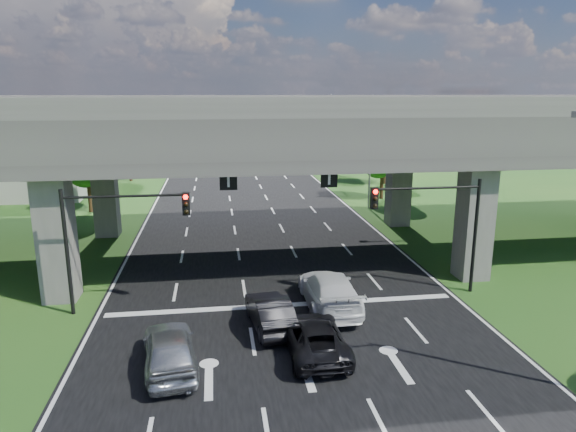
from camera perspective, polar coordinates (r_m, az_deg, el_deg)
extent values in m
plane|color=#1F4D19|center=(22.45, 0.75, -13.48)|extent=(160.00, 160.00, 0.00)
cube|color=black|center=(31.60, -2.06, -5.24)|extent=(18.00, 120.00, 0.03)
cube|color=#393734|center=(31.97, -2.57, 9.62)|extent=(80.00, 15.00, 2.00)
cube|color=#63605B|center=(24.70, -0.92, 11.93)|extent=(80.00, 0.50, 1.00)
cube|color=#63605B|center=(39.12, -3.67, 12.54)|extent=(80.00, 0.50, 1.00)
cube|color=#63605B|center=(27.75, -24.39, -1.65)|extent=(1.60, 1.60, 7.00)
cube|color=#63605B|center=(39.14, -19.66, 2.93)|extent=(1.60, 1.60, 7.00)
cube|color=#63605B|center=(30.12, 20.05, -0.12)|extent=(1.60, 1.60, 7.00)
cube|color=#63605B|center=(40.85, 12.22, 3.84)|extent=(1.60, 1.60, 7.00)
cube|color=black|center=(25.11, -6.64, 3.84)|extent=(0.85, 0.06, 0.85)
cube|color=black|center=(25.72, 4.59, 4.12)|extent=(0.85, 0.06, 0.85)
cylinder|color=black|center=(28.07, 20.05, -2.15)|extent=(0.18, 0.18, 6.00)
cylinder|color=black|center=(26.32, 15.21, 3.01)|extent=(5.50, 0.12, 0.12)
cube|color=black|center=(25.27, 9.57, 1.95)|extent=(0.35, 0.28, 1.05)
sphere|color=#FF0C05|center=(25.05, 9.71, 2.66)|extent=(0.22, 0.22, 0.22)
cylinder|color=black|center=(25.76, -23.34, -3.83)|extent=(0.18, 0.18, 6.00)
cylinder|color=black|center=(24.54, -17.70, 2.10)|extent=(5.50, 0.12, 0.12)
cube|color=black|center=(24.13, -11.26, 1.33)|extent=(0.35, 0.28, 1.05)
sphere|color=#FF0C05|center=(23.91, -11.32, 2.07)|extent=(0.22, 0.22, 0.22)
cylinder|color=gray|center=(46.11, 9.15, 6.95)|extent=(0.16, 0.16, 10.00)
cylinder|color=gray|center=(45.39, 7.52, 12.85)|extent=(3.00, 0.10, 0.10)
cube|color=gray|center=(45.02, 5.63, 12.77)|extent=(0.60, 0.25, 0.18)
cylinder|color=gray|center=(61.50, 4.73, 8.71)|extent=(0.16, 0.16, 10.00)
cylinder|color=gray|center=(60.96, 3.41, 13.11)|extent=(3.00, 0.10, 0.10)
cube|color=gray|center=(60.68, 1.98, 13.03)|extent=(0.60, 0.25, 0.18)
cylinder|color=black|center=(47.80, -21.18, 2.36)|extent=(0.36, 0.36, 3.30)
sphere|color=#175416|center=(47.35, -21.49, 5.92)|extent=(4.50, 4.50, 4.50)
sphere|color=#175416|center=(46.83, -21.24, 7.54)|extent=(3.60, 3.60, 3.60)
sphere|color=#175416|center=(47.92, -21.64, 4.90)|extent=(3.30, 3.30, 3.30)
cylinder|color=black|center=(56.20, -22.38, 3.59)|extent=(0.36, 0.36, 2.86)
sphere|color=#175416|center=(55.85, -22.62, 6.22)|extent=(3.90, 3.90, 3.90)
sphere|color=#175416|center=(55.35, -22.41, 7.40)|extent=(3.12, 3.12, 3.12)
sphere|color=#175416|center=(56.40, -22.75, 5.47)|extent=(2.86, 2.86, 2.86)
cylinder|color=black|center=(63.10, -17.16, 5.32)|extent=(0.36, 0.36, 3.52)
sphere|color=#175416|center=(62.75, -17.36, 8.20)|extent=(4.80, 4.80, 4.80)
sphere|color=#175416|center=(62.29, -17.13, 9.52)|extent=(3.84, 3.84, 3.84)
sphere|color=#175416|center=(63.28, -17.51, 7.36)|extent=(3.52, 3.52, 3.52)
cylinder|color=black|center=(51.13, 10.37, 3.62)|extent=(0.36, 0.36, 3.08)
sphere|color=#175416|center=(50.73, 10.51, 6.74)|extent=(4.20, 4.20, 4.20)
sphere|color=#175416|center=(50.45, 11.11, 8.11)|extent=(3.36, 3.36, 3.36)
sphere|color=#175416|center=(51.12, 10.00, 5.86)|extent=(3.08, 3.08, 3.08)
cylinder|color=black|center=(59.58, 10.70, 4.90)|extent=(0.36, 0.36, 2.86)
sphere|color=#175416|center=(59.25, 10.81, 7.39)|extent=(3.90, 3.90, 3.90)
sphere|color=#175416|center=(58.99, 11.33, 8.48)|extent=(3.12, 3.12, 3.12)
sphere|color=#175416|center=(59.62, 10.38, 6.69)|extent=(2.86, 2.86, 2.86)
cylinder|color=black|center=(66.07, 5.18, 6.12)|extent=(0.36, 0.36, 3.30)
sphere|color=#175416|center=(65.75, 5.24, 8.71)|extent=(4.50, 4.50, 4.50)
sphere|color=#175416|center=(65.45, 5.67, 9.86)|extent=(3.60, 3.60, 3.60)
sphere|color=#175416|center=(66.15, 4.88, 7.96)|extent=(3.30, 3.30, 3.30)
imported|color=#A7ABAF|center=(20.41, -13.01, -14.14)|extent=(2.51, 4.96, 1.62)
imported|color=black|center=(23.08, -1.99, -10.61)|extent=(2.03, 4.58, 1.46)
imported|color=silver|center=(25.15, 4.63, -8.23)|extent=(2.47, 5.93, 1.71)
imported|color=black|center=(21.08, 2.96, -13.25)|extent=(2.27, 4.91, 1.36)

